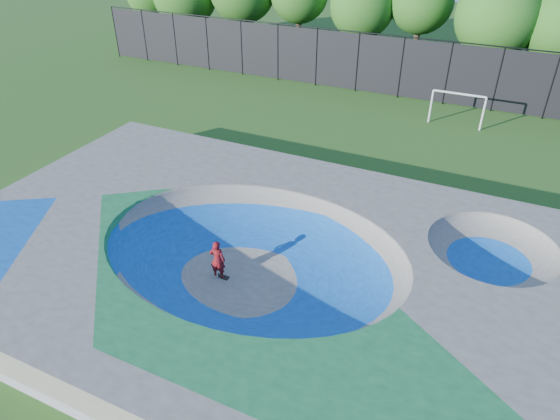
{
  "coord_description": "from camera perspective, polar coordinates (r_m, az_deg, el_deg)",
  "views": [
    {
      "loc": [
        6.76,
        -12.06,
        11.6
      ],
      "look_at": [
        -0.35,
        3.0,
        1.1
      ],
      "focal_mm": 32.0,
      "sensor_mm": 36.0,
      "label": 1
    }
  ],
  "objects": [
    {
      "name": "skater",
      "position": [
        17.75,
        -7.15,
        -5.65
      ],
      "size": [
        0.62,
        0.46,
        1.55
      ],
      "primitive_type": "imported",
      "rotation": [
        0.0,
        0.0,
        3.31
      ],
      "color": "red",
      "rests_on": "ground"
    },
    {
      "name": "skate_deck",
      "position": [
        17.58,
        -3.17,
        -5.95
      ],
      "size": [
        22.0,
        14.0,
        1.5
      ],
      "primitive_type": "cube",
      "color": "gray",
      "rests_on": "ground"
    },
    {
      "name": "fence",
      "position": [
        35.06,
        13.7,
        15.64
      ],
      "size": [
        48.09,
        0.09,
        4.04
      ],
      "color": "black",
      "rests_on": "ground"
    },
    {
      "name": "ground",
      "position": [
        18.05,
        -3.1,
        -7.82
      ],
      "size": [
        120.0,
        120.0,
        0.0
      ],
      "primitive_type": "plane",
      "color": "#265317",
      "rests_on": "ground"
    },
    {
      "name": "treeline",
      "position": [
        39.42,
        13.06,
        21.71
      ],
      "size": [
        51.1,
        7.48,
        8.05
      ],
      "color": "#493A24",
      "rests_on": "ground"
    },
    {
      "name": "soccer_goal",
      "position": [
        31.38,
        19.66,
        11.42
      ],
      "size": [
        3.08,
        0.12,
        2.03
      ],
      "color": "silver",
      "rests_on": "ground"
    },
    {
      "name": "skateboard",
      "position": [
        18.22,
        -6.99,
        -7.51
      ],
      "size": [
        0.78,
        0.24,
        0.05
      ],
      "primitive_type": "cube",
      "rotation": [
        0.0,
        0.0,
        0.02
      ],
      "color": "black",
      "rests_on": "ground"
    }
  ]
}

